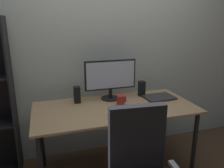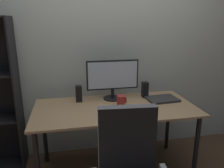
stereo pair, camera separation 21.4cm
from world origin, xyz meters
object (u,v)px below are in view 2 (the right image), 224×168
(mouse, at_px, (142,110))
(coffee_mug, at_px, (121,101))
(speaker_right, at_px, (145,90))
(desk, at_px, (115,114))
(laptop, at_px, (162,99))
(speaker_left, at_px, (79,94))
(keyboard, at_px, (121,114))
(monitor, at_px, (113,77))

(mouse, relative_size, coffee_mug, 0.94)
(coffee_mug, distance_m, speaker_right, 0.38)
(mouse, bearing_deg, desk, 131.07)
(speaker_right, bearing_deg, desk, -149.68)
(laptop, relative_size, speaker_left, 1.88)
(mouse, xyz_separation_m, laptop, (0.31, 0.26, -0.01))
(desk, height_order, keyboard, keyboard)
(mouse, bearing_deg, laptop, 28.23)
(desk, xyz_separation_m, speaker_right, (0.38, 0.22, 0.17))
(desk, bearing_deg, keyboard, -85.97)
(desk, distance_m, keyboard, 0.21)
(mouse, bearing_deg, keyboard, 175.10)
(desk, xyz_separation_m, keyboard, (0.01, -0.19, 0.09))
(mouse, distance_m, speaker_right, 0.43)
(laptop, xyz_separation_m, speaker_left, (-0.87, 0.13, 0.07))
(laptop, distance_m, speaker_left, 0.89)
(coffee_mug, height_order, speaker_right, speaker_right)
(speaker_left, bearing_deg, mouse, -34.77)
(keyboard, bearing_deg, monitor, 89.95)
(desk, bearing_deg, mouse, -37.01)
(coffee_mug, relative_size, laptop, 0.32)
(coffee_mug, xyz_separation_m, speaker_left, (-0.41, 0.20, 0.03))
(keyboard, bearing_deg, laptop, 29.78)
(mouse, relative_size, speaker_left, 0.56)
(keyboard, height_order, speaker_right, speaker_right)
(mouse, height_order, coffee_mug, coffee_mug)
(monitor, bearing_deg, mouse, -63.09)
(monitor, distance_m, laptop, 0.58)
(speaker_left, distance_m, speaker_right, 0.72)
(coffee_mug, xyz_separation_m, speaker_right, (0.32, 0.20, 0.03))
(monitor, bearing_deg, speaker_left, -178.75)
(keyboard, xyz_separation_m, speaker_right, (0.37, 0.42, 0.08))
(desk, height_order, laptop, laptop)
(coffee_mug, relative_size, speaker_left, 0.60)
(coffee_mug, bearing_deg, keyboard, -103.09)
(mouse, distance_m, speaker_left, 0.69)
(laptop, distance_m, speaker_right, 0.21)
(desk, bearing_deg, laptop, 9.81)
(laptop, height_order, speaker_left, speaker_left)
(keyboard, distance_m, laptop, 0.59)
(mouse, xyz_separation_m, coffee_mug, (-0.16, 0.19, 0.04))
(keyboard, distance_m, coffee_mug, 0.23)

